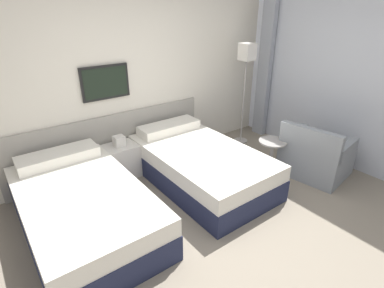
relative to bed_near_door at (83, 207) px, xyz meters
name	(u,v)px	position (x,y,z in m)	size (l,w,h in m)	color
ground_plane	(230,229)	(1.23, -0.98, -0.25)	(16.00, 16.00, 0.00)	slate
wall_headboard	(133,77)	(1.20, 1.05, 1.05)	(10.00, 0.10, 2.70)	beige
wall_window	(379,78)	(3.63, -1.12, 1.09)	(0.21, 4.50, 2.70)	white
bed_near_door	(83,207)	(0.00, 0.00, 0.00)	(1.14, 2.00, 0.61)	#1E233D
bed_near_window	(200,164)	(1.57, 0.00, 0.00)	(1.14, 2.00, 0.61)	#1E233D
nightstand	(121,160)	(0.79, 0.76, -0.01)	(0.45, 0.37, 0.60)	beige
floor_lamp	(246,63)	(2.97, 0.60, 1.11)	(0.24, 0.24, 1.66)	#9E9993
side_table	(272,151)	(2.51, -0.44, 0.10)	(0.39, 0.39, 0.50)	gray
armchair	(315,157)	(2.98, -0.83, 0.01)	(0.87, 0.91, 0.78)	gray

